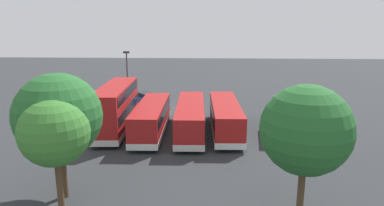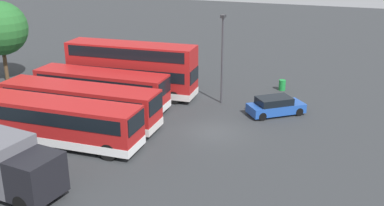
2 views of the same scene
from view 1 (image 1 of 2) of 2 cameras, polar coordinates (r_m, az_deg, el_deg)
name	(u,v)px [view 1 (image 1 of 2)]	position (r m, az deg, el deg)	size (l,w,h in m)	color
ground_plane	(179,109)	(41.70, -2.25, -1.05)	(140.00, 140.00, 0.00)	#2D3033
bus_single_deck_near_end	(225,116)	(32.36, 5.74, -2.27)	(2.97, 11.68, 2.95)	#A51919
bus_single_deck_second	(191,117)	(31.98, -0.25, -2.39)	(2.96, 12.02, 2.95)	#A51919
bus_single_deck_third	(151,117)	(31.95, -7.02, -2.50)	(2.85, 11.02, 2.95)	#A51919
bus_double_decker_fourth	(116,107)	(33.35, -12.94, -0.61)	(3.25, 11.40, 4.55)	#A51919
box_truck_blue	(287,115)	(33.74, 16.05, -1.94)	(3.38, 7.75, 3.20)	#595960
car_hatchback_silver	(145,98)	(45.56, -8.11, 0.94)	(4.12, 4.51, 1.43)	#1E479E
lamp_post_tall	(127,76)	(40.66, -11.10, 4.56)	(0.70, 0.30, 7.30)	#38383D
waste_bin_yellow	(99,99)	(46.70, -15.81, 0.59)	(0.60, 0.60, 0.95)	#197F33
tree_leftmost	(55,133)	(19.05, -22.65, -4.73)	(3.74, 3.74, 6.52)	#4C3823
tree_midleft	(306,130)	(17.39, 19.06, -4.47)	(4.59, 4.59, 7.40)	#4C3823
tree_midright	(58,116)	(20.52, -22.07, -2.12)	(5.00, 5.00, 7.59)	#4C3823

